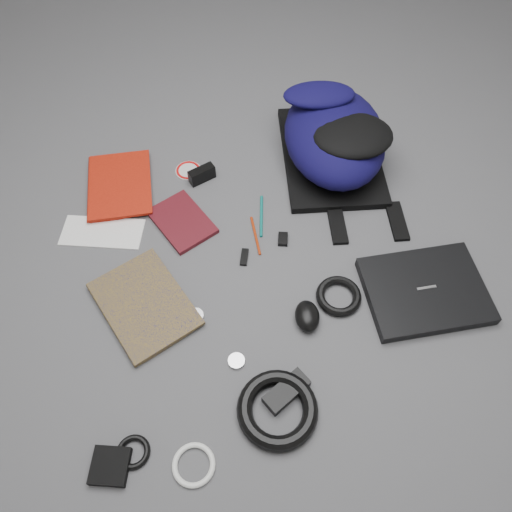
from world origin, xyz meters
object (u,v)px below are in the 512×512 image
object	(u,v)px
dvd_case	(182,221)
compact_camera	(202,174)
mouse	(307,316)
textbook_red	(88,189)
laptop	(425,291)
backpack	(334,136)
comic_book	(110,325)
power_brick	(286,391)
pouch	(110,466)

from	to	relation	value
dvd_case	compact_camera	size ratio (longest dim) A/B	2.29
dvd_case	mouse	distance (m)	0.49
compact_camera	mouse	xyz separation A→B (m)	(0.14, -0.58, 0.00)
textbook_red	mouse	bearing A→B (deg)	-42.90
dvd_case	mouse	bearing A→B (deg)	-79.23
laptop	mouse	distance (m)	0.34
backpack	mouse	distance (m)	0.62
laptop	backpack	bearing A→B (deg)	103.00
comic_book	dvd_case	bearing A→B (deg)	29.41
textbook_red	mouse	world-z (taller)	mouse
textbook_red	power_brick	xyz separation A→B (m)	(0.38, -0.81, 0.00)
mouse	pouch	size ratio (longest dim) A/B	1.10
compact_camera	textbook_red	bearing A→B (deg)	156.20
compact_camera	pouch	xyz separation A→B (m)	(-0.43, -0.79, -0.01)
backpack	comic_book	xyz separation A→B (m)	(-0.80, -0.39, -0.09)
mouse	pouch	world-z (taller)	mouse
power_brick	pouch	distance (m)	0.44
dvd_case	pouch	size ratio (longest dim) A/B	2.34
compact_camera	power_brick	xyz separation A→B (m)	(0.02, -0.75, -0.01)
laptop	mouse	world-z (taller)	mouse
backpack	textbook_red	size ratio (longest dim) A/B	1.84
comic_book	compact_camera	size ratio (longest dim) A/B	3.38
backpack	compact_camera	xyz separation A→B (m)	(-0.43, 0.04, -0.08)
dvd_case	power_brick	world-z (taller)	power_brick
backpack	dvd_case	distance (m)	0.56
laptop	comic_book	xyz separation A→B (m)	(-0.85, 0.17, -0.00)
comic_book	compact_camera	world-z (taller)	compact_camera
textbook_red	compact_camera	distance (m)	0.37
comic_book	dvd_case	xyz separation A→B (m)	(0.27, 0.28, -0.00)
dvd_case	power_brick	xyz separation A→B (m)	(0.12, -0.60, 0.01)
laptop	pouch	bearing A→B (deg)	-160.38
backpack	compact_camera	distance (m)	0.44
dvd_case	mouse	xyz separation A→B (m)	(0.24, -0.43, 0.02)
textbook_red	dvd_case	size ratio (longest dim) A/B	1.36
pouch	comic_book	bearing A→B (deg)	81.18
laptop	textbook_red	bearing A→B (deg)	149.95
comic_book	compact_camera	distance (m)	0.57
mouse	compact_camera	bearing A→B (deg)	117.91
comic_book	power_brick	world-z (taller)	power_brick
backpack	laptop	world-z (taller)	backpack
mouse	textbook_red	bearing A→B (deg)	142.40
backpack	mouse	xyz separation A→B (m)	(-0.29, -0.53, -0.08)
backpack	laptop	distance (m)	0.57
compact_camera	mouse	size ratio (longest dim) A/B	0.93
compact_camera	pouch	bearing A→B (deg)	-132.67
comic_book	power_brick	bearing A→B (deg)	-56.37
compact_camera	comic_book	bearing A→B (deg)	-144.87
power_brick	pouch	bearing A→B (deg)	162.28
comic_book	power_brick	distance (m)	0.50
backpack	comic_book	world-z (taller)	backpack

